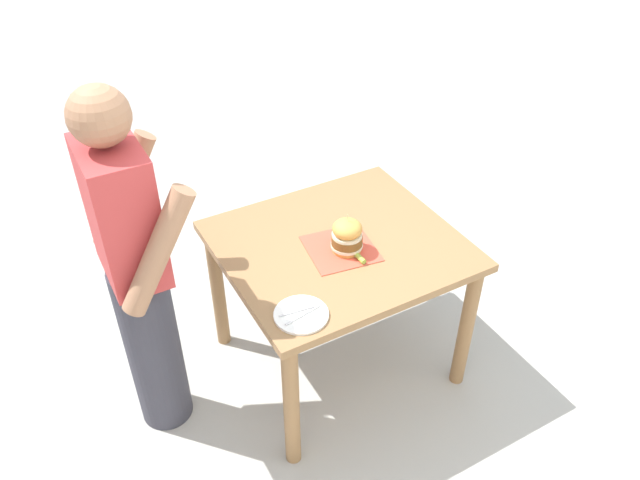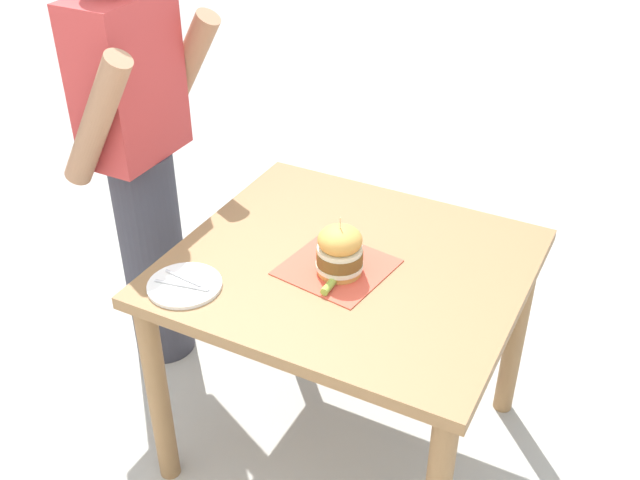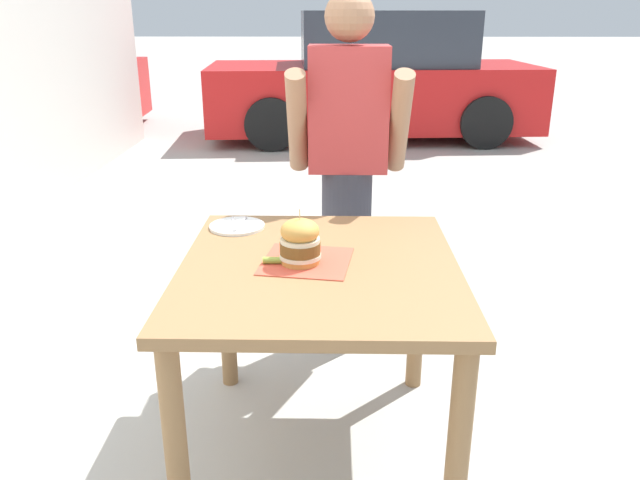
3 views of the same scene
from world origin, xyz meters
name	(u,v)px [view 3 (image 3 of 3)]	position (x,y,z in m)	size (l,w,h in m)	color
ground_plane	(320,451)	(0.00, 0.00, 0.00)	(80.00, 80.00, 0.00)	#ADAAA3
patio_table	(319,296)	(0.00, 0.00, 0.66)	(0.96, 1.06, 0.79)	olive
serving_paper	(306,261)	(-0.05, 0.02, 0.79)	(0.30, 0.30, 0.00)	#D64C38
sandwich	(300,241)	(-0.07, 0.00, 0.87)	(0.14, 0.14, 0.19)	gold
pickle_spear	(275,260)	(-0.15, -0.01, 0.80)	(0.02, 0.02, 0.08)	#8EA83D
side_plate_with_forks	(237,226)	(-0.34, 0.37, 0.79)	(0.22, 0.22, 0.02)	white
diner_across_table	(347,173)	(0.11, 0.89, 0.88)	(0.55, 0.35, 1.69)	#33333D
parked_car_mid_block	(374,82)	(0.59, 6.41, 0.72)	(4.31, 2.05, 1.60)	red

